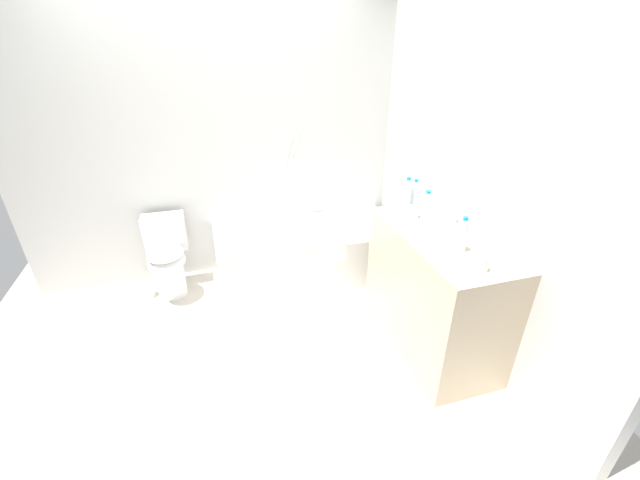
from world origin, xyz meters
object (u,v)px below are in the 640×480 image
water_bottle_0 (427,205)px  water_bottle_1 (407,194)px  drinking_glass_0 (414,212)px  toilet_paper_roll (147,290)px  drinking_glass_1 (482,263)px  water_bottle_3 (415,195)px  bath_mat (324,312)px  water_bottle_2 (463,235)px  toilet (168,257)px  sink_faucet (461,224)px  sink_basin (438,228)px  bathtub (307,251)px

water_bottle_0 → water_bottle_1: bearing=110.2°
water_bottle_1 → drinking_glass_0: size_ratio=2.99×
water_bottle_1 → toilet_paper_roll: 2.36m
drinking_glass_1 → water_bottle_3: bearing=85.9°
drinking_glass_0 → bath_mat: 1.13m
drinking_glass_1 → water_bottle_2: bearing=85.5°
water_bottle_0 → bath_mat: (-0.69, 0.24, -0.98)m
water_bottle_0 → drinking_glass_1: 0.71m
toilet → drinking_glass_1: drinking_glass_1 is taller
water_bottle_0 → toilet_paper_roll: (-2.11, 0.90, -0.92)m
water_bottle_1 → sink_faucet: bearing=-62.3°
drinking_glass_0 → sink_faucet: bearing=-49.5°
water_bottle_1 → sink_basin: bearing=-85.4°
toilet → water_bottle_3: (1.90, -0.73, 0.64)m
sink_basin → water_bottle_1: size_ratio=1.14×
bathtub → water_bottle_3: (0.67, -0.65, 0.73)m
sink_faucet → drinking_glass_0: 0.33m
bathtub → water_bottle_1: (0.60, -0.66, 0.74)m
drinking_glass_1 → toilet_paper_roll: drinking_glass_1 is taller
drinking_glass_1 → toilet_paper_roll: size_ratio=0.64×
bath_mat → toilet_paper_roll: bearing=154.8°
water_bottle_2 → drinking_glass_1: (-0.02, -0.22, -0.06)m
bathtub → toilet_paper_roll: bearing=177.2°
bathtub → water_bottle_1: 1.16m
drinking_glass_1 → sink_faucet: bearing=67.8°
sink_faucet → water_bottle_0: water_bottle_0 is taller
bathtub → drinking_glass_0: bathtub is taller
water_bottle_2 → sink_faucet: bearing=55.8°
water_bottle_2 → bath_mat: (-0.65, 0.72, -0.99)m
sink_faucet → drinking_glass_1: size_ratio=1.80×
sink_basin → toilet_paper_roll: sink_basin is taller
bathtub → water_bottle_1: size_ratio=6.51×
water_bottle_2 → water_bottle_3: 0.68m
drinking_glass_1 → toilet_paper_roll: 2.75m
drinking_glass_1 → toilet: bearing=138.3°
water_bottle_2 → drinking_glass_1: size_ratio=2.65×
water_bottle_0 → bath_mat: water_bottle_0 is taller
sink_basin → drinking_glass_1: bearing=-92.8°
sink_basin → drinking_glass_1: size_ratio=3.38×
sink_basin → toilet_paper_roll: (-2.07, 1.12, -0.85)m
toilet → sink_faucet: 2.40m
drinking_glass_1 → toilet_paper_roll: bearing=141.8°
sink_faucet → bath_mat: size_ratio=0.29×
water_bottle_2 → water_bottle_3: size_ratio=0.99×
water_bottle_3 → toilet_paper_roll: (-2.11, 0.72, -0.93)m
drinking_glass_1 → water_bottle_0: bearing=85.3°
sink_basin → drinking_glass_1: (-0.02, -0.49, 0.02)m
sink_basin → water_bottle_2: bearing=-91.5°
sink_faucet → bath_mat: (-0.83, 0.46, -0.92)m
toilet_paper_roll → drinking_glass_0: bearing=-23.2°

